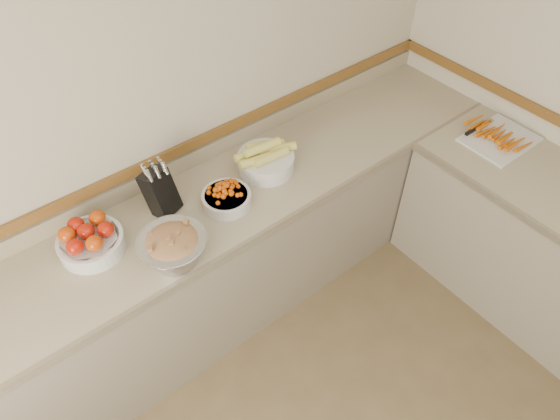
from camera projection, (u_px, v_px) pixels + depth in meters
back_wall at (138, 123)px, 2.39m from camera, size 4.00×0.00×4.00m
counter_back at (196, 271)px, 2.83m from camera, size 4.00×0.65×1.08m
knife_block at (160, 191)px, 2.46m from camera, size 0.17×0.19×0.32m
tomato_bowl at (90, 240)px, 2.32m from camera, size 0.31×0.31×0.15m
cherry_tomato_bowl at (226, 197)px, 2.54m from camera, size 0.25×0.25×0.14m
corn_bowl at (266, 159)px, 2.71m from camera, size 0.35×0.31×0.19m
rhubarb_bowl at (174, 248)px, 2.25m from camera, size 0.32×0.32×0.18m
cutting_board at (498, 137)px, 2.93m from camera, size 0.42×0.36×0.06m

